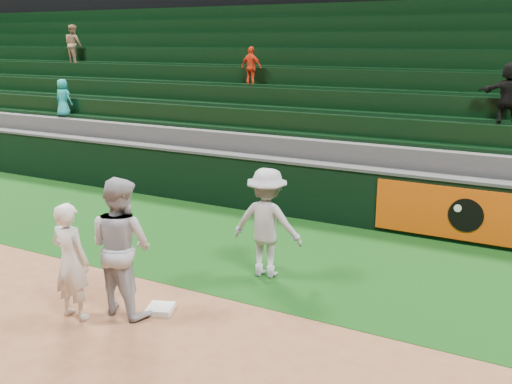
{
  "coord_description": "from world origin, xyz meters",
  "views": [
    {
      "loc": [
        4.76,
        -5.78,
        3.75
      ],
      "look_at": [
        0.41,
        2.3,
        1.3
      ],
      "focal_mm": 40.0,
      "sensor_mm": 36.0,
      "label": 1
    }
  ],
  "objects_px": {
    "first_baseman": "(71,261)",
    "first_base": "(161,309)",
    "base_coach": "(267,223)",
    "baserunner": "(121,246)"
  },
  "relations": [
    {
      "from": "first_baseman",
      "to": "base_coach",
      "type": "bearing_deg",
      "value": -124.04
    },
    {
      "from": "first_base",
      "to": "baserunner",
      "type": "relative_size",
      "value": 0.18
    },
    {
      "from": "first_baseman",
      "to": "base_coach",
      "type": "height_order",
      "value": "base_coach"
    },
    {
      "from": "first_baseman",
      "to": "baserunner",
      "type": "bearing_deg",
      "value": -136.92
    },
    {
      "from": "baserunner",
      "to": "base_coach",
      "type": "height_order",
      "value": "baserunner"
    },
    {
      "from": "first_baseman",
      "to": "first_base",
      "type": "bearing_deg",
      "value": -144.57
    },
    {
      "from": "baserunner",
      "to": "base_coach",
      "type": "bearing_deg",
      "value": -115.04
    },
    {
      "from": "first_baseman",
      "to": "base_coach",
      "type": "distance_m",
      "value": 3.07
    },
    {
      "from": "first_base",
      "to": "base_coach",
      "type": "relative_size",
      "value": 0.2
    },
    {
      "from": "baserunner",
      "to": "first_base",
      "type": "bearing_deg",
      "value": -149.47
    }
  ]
}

